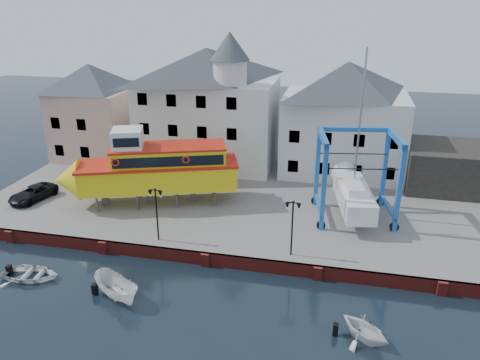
# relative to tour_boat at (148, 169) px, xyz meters

# --- Properties ---
(ground) EXTENTS (140.00, 140.00, 0.00)m
(ground) POSITION_rel_tour_boat_xyz_m (7.23, -7.35, -4.20)
(ground) COLOR #18242D
(ground) RESTS_ON ground
(hardstanding) EXTENTS (44.00, 22.00, 1.00)m
(hardstanding) POSITION_rel_tour_boat_xyz_m (7.23, 3.65, -3.70)
(hardstanding) COLOR #5F5C5A
(hardstanding) RESTS_ON ground
(quay_wall) EXTENTS (44.00, 0.47, 1.00)m
(quay_wall) POSITION_rel_tour_boat_xyz_m (7.23, -7.25, -3.70)
(quay_wall) COLOR maroon
(quay_wall) RESTS_ON ground
(building_pink) EXTENTS (8.00, 7.00, 10.30)m
(building_pink) POSITION_rel_tour_boat_xyz_m (-10.77, 10.64, 1.95)
(building_pink) COLOR tan
(building_pink) RESTS_ON hardstanding
(building_white_main) EXTENTS (14.00, 8.30, 14.00)m
(building_white_main) POSITION_rel_tour_boat_xyz_m (2.36, 11.04, 3.15)
(building_white_main) COLOR silver
(building_white_main) RESTS_ON hardstanding
(building_white_right) EXTENTS (12.00, 8.00, 11.20)m
(building_white_right) POSITION_rel_tour_boat_xyz_m (16.23, 11.64, 2.40)
(building_white_right) COLOR silver
(building_white_right) RESTS_ON hardstanding
(shed_dark) EXTENTS (8.00, 7.00, 4.00)m
(shed_dark) POSITION_rel_tour_boat_xyz_m (26.23, 9.65, -1.20)
(shed_dark) COLOR black
(shed_dark) RESTS_ON hardstanding
(lamp_post_left) EXTENTS (1.12, 0.32, 4.20)m
(lamp_post_left) POSITION_rel_tour_boat_xyz_m (3.23, -6.15, -0.02)
(lamp_post_left) COLOR black
(lamp_post_left) RESTS_ON hardstanding
(lamp_post_right) EXTENTS (1.12, 0.32, 4.20)m
(lamp_post_right) POSITION_rel_tour_boat_xyz_m (13.23, -6.15, -0.02)
(lamp_post_right) COLOR black
(lamp_post_right) RESTS_ON hardstanding
(tour_boat) EXTENTS (15.91, 8.64, 6.78)m
(tour_boat) POSITION_rel_tour_boat_xyz_m (0.00, 0.00, 0.00)
(tour_boat) COLOR #59595E
(tour_boat) RESTS_ON hardstanding
(travel_lift) EXTENTS (7.11, 9.29, 13.64)m
(travel_lift) POSITION_rel_tour_boat_xyz_m (17.34, 1.77, -0.92)
(travel_lift) COLOR #1B5AB0
(travel_lift) RESTS_ON hardstanding
(van) EXTENTS (3.07, 4.85, 1.25)m
(van) POSITION_rel_tour_boat_xyz_m (-10.45, -1.73, -2.57)
(van) COLOR black
(van) RESTS_ON hardstanding
(motorboat_a) EXTENTS (4.40, 3.53, 1.62)m
(motorboat_a) POSITION_rel_tour_boat_xyz_m (2.79, -12.22, -4.20)
(motorboat_a) COLOR white
(motorboat_a) RESTS_ON ground
(motorboat_c) EXTENTS (4.11, 4.05, 1.64)m
(motorboat_c) POSITION_rel_tour_boat_xyz_m (18.21, -12.79, -4.20)
(motorboat_c) COLOR white
(motorboat_c) RESTS_ON ground
(motorboat_d) EXTENTS (4.27, 3.24, 0.83)m
(motorboat_d) POSITION_rel_tour_boat_xyz_m (-4.14, -11.46, -4.20)
(motorboat_d) COLOR white
(motorboat_d) RESTS_ON ground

